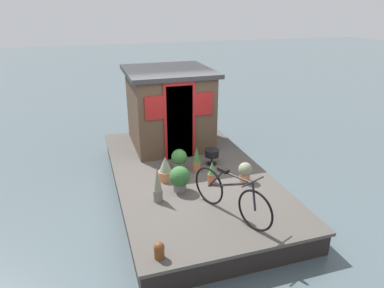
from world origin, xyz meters
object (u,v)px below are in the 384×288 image
Objects in this scene: bicycle at (231,195)px; potted_plant_lavender at (158,185)px; potted_plant_succulent at (197,160)px; mooring_bollard at (159,250)px; potted_plant_geranium at (212,173)px; potted_plant_basil at (165,169)px; potted_plant_rosemary at (245,171)px; potted_plant_ivy at (180,178)px; potted_plant_thyme at (179,159)px; houseboat_cabin at (169,107)px; charcoal_grill at (212,154)px.

bicycle reaches higher than potted_plant_lavender.
potted_plant_lavender is at bearing 52.39° from bicycle.
potted_plant_succulent is 2.18× the size of mooring_bollard.
potted_plant_basil is at bearing 65.08° from potted_plant_geranium.
potted_plant_lavender is (-0.22, 1.83, 0.10)m from potted_plant_rosemary.
potted_plant_geranium is (0.13, 0.66, 0.00)m from potted_plant_rosemary.
potted_plant_geranium is 1.81× the size of mooring_bollard.
mooring_bollard is (-1.75, 0.79, -0.13)m from potted_plant_ivy.
potted_plant_thyme is at bearing 9.88° from bicycle.
potted_plant_ivy is at bearing -63.07° from potted_plant_lavender.
potted_plant_geranium is at bearing -173.30° from houseboat_cabin.
bicycle is at bearing -177.32° from houseboat_cabin.
potted_plant_basil is 0.94m from potted_plant_geranium.
potted_plant_lavender is at bearing 128.27° from charcoal_grill.
houseboat_cabin is 3.54m from bicycle.
potted_plant_ivy is (0.24, -0.48, -0.05)m from potted_plant_lavender.
potted_plant_succulent is 0.60m from potted_plant_geranium.
potted_plant_succulent is (-1.73, -0.15, -0.68)m from houseboat_cabin.
potted_plant_succulent reaches higher than potted_plant_geranium.
mooring_bollard is at bearing 158.75° from potted_plant_thyme.
potted_plant_lavender is at bearing 131.88° from potted_plant_succulent.
potted_plant_rosemary is at bearing -36.75° from bicycle.
potted_plant_lavender is (-2.67, 0.90, -0.63)m from houseboat_cabin.
bicycle is 3.12× the size of potted_plant_basil.
potted_plant_ivy is 1.92m from mooring_bollard.
potted_plant_succulent is 2.80m from mooring_bollard.
potted_plant_rosemary is 0.60× the size of potted_plant_lavender.
houseboat_cabin is 4.43× the size of potted_plant_geranium.
potted_plant_rosemary is 0.86× the size of potted_plant_geranium.
potted_plant_geranium reaches higher than potted_plant_thyme.
potted_plant_ivy is at bearing 132.73° from charcoal_grill.
potted_plant_rosemary is 1.55× the size of mooring_bollard.
potted_plant_geranium is at bearing -81.39° from potted_plant_ivy.
potted_plant_thyme is at bearing 50.05° from potted_plant_rosemary.
potted_plant_succulent is 1.41m from potted_plant_lavender.
potted_plant_basil is 1.23m from charcoal_grill.
potted_plant_thyme is (-1.52, 0.18, -0.72)m from houseboat_cabin.
potted_plant_thyme is 1.29× the size of charcoal_grill.
potted_plant_basil is 0.57m from potted_plant_thyme.
mooring_bollard is at bearing 141.32° from potted_plant_geranium.
potted_plant_ivy reaches higher than potted_plant_rosemary.
bicycle reaches higher than potted_plant_thyme.
potted_plant_ivy is (0.03, 1.35, 0.05)m from potted_plant_rosemary.
mooring_bollard is at bearing 164.30° from potted_plant_basil.
potted_plant_thyme is at bearing -14.86° from potted_plant_ivy.
potted_plant_geranium is at bearing -5.37° from bicycle.
potted_plant_succulent is 1.11× the size of potted_plant_basil.
bicycle is 4.57× the size of charcoal_grill.
potted_plant_rosemary is 0.68m from potted_plant_geranium.
mooring_bollard is at bearing 128.71° from potted_plant_rosemary.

